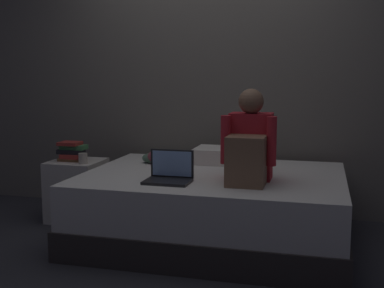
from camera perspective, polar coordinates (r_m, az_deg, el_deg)
ground_plane at (r=3.72m, az=-1.63°, el=-12.27°), size 8.00×8.00×0.00m
wall_back at (r=4.65m, az=2.54°, el=8.77°), size 5.60×0.10×2.70m
bed at (r=3.87m, az=2.49°, el=-7.33°), size 2.00×1.50×0.54m
nightstand at (r=4.53m, az=-13.14°, el=-5.21°), size 0.44×0.46×0.53m
person_sitting at (r=3.49m, az=6.62°, el=-0.29°), size 0.39×0.44×0.66m
laptop at (r=3.50m, az=-2.64°, el=-3.48°), size 0.32×0.23×0.22m
pillow at (r=4.22m, az=4.17°, el=-1.36°), size 0.56×0.36×0.13m
book_stack at (r=4.47m, az=-13.74°, el=-0.80°), size 0.24×0.16×0.17m
mug at (r=4.31m, az=-12.49°, el=-1.64°), size 0.08×0.08×0.09m
clothes_pile at (r=4.21m, az=-3.66°, el=-1.52°), size 0.33×0.20×0.12m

